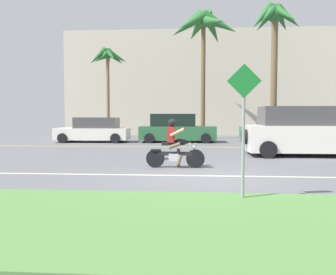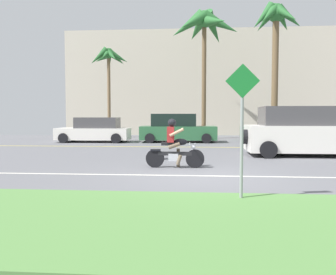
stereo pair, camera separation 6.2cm
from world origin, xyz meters
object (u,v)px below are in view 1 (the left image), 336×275
parked_car_2 (274,129)px  palm_tree_0 (108,60)px  suv_nearby (304,132)px  motorcyclist (175,147)px  palm_tree_2 (204,28)px  street_sign (244,118)px  parked_car_0 (94,130)px  parked_car_1 (176,129)px  palm_tree_1 (275,27)px

parked_car_2 → palm_tree_0: bearing=170.1°
parked_car_2 → suv_nearby: bearing=-94.5°
motorcyclist → palm_tree_0: palm_tree_0 is taller
motorcyclist → palm_tree_2: 15.29m
palm_tree_0 → street_sign: 19.96m
parked_car_2 → palm_tree_2: bearing=162.0°
parked_car_0 → parked_car_1: (4.82, 0.36, 0.09)m
parked_car_2 → palm_tree_1: size_ratio=0.47×
palm_tree_1 → street_sign: size_ratio=3.50×
palm_tree_1 → street_sign: bearing=-103.5°
palm_tree_1 → palm_tree_2: palm_tree_1 is taller
parked_car_0 → palm_tree_2: bearing=29.8°
parked_car_1 → palm_tree_1: palm_tree_1 is taller
palm_tree_0 → suv_nearby: bearing=-45.5°
parked_car_2 → palm_tree_2: size_ratio=0.48×
suv_nearby → palm_tree_2: bearing=110.5°
suv_nearby → palm_tree_1: size_ratio=0.53×
parked_car_1 → motorcyclist: bearing=-87.2°
palm_tree_1 → palm_tree_2: (-4.57, 0.34, 0.11)m
parked_car_2 → palm_tree_2: 8.12m
street_sign → motorcyclist: bearing=109.9°
motorcyclist → suv_nearby: 6.09m
motorcyclist → parked_car_0: motorcyclist is taller
parked_car_2 → palm_tree_0: size_ratio=0.66×
parked_car_1 → parked_car_2: (6.06, 1.90, -0.06)m
suv_nearby → parked_car_1: bearing=128.7°
street_sign → palm_tree_0: bearing=110.9°
palm_tree_1 → palm_tree_0: bearing=175.7°
palm_tree_1 → palm_tree_2: 4.59m
parked_car_2 → palm_tree_0: palm_tree_0 is taller
parked_car_0 → parked_car_2: size_ratio=1.02×
motorcyclist → street_sign: 4.48m
parked_car_0 → parked_car_2: parked_car_2 is taller
palm_tree_0 → palm_tree_1: (11.16, -0.84, 1.86)m
palm_tree_0 → motorcyclist: bearing=-68.9°
suv_nearby → palm_tree_2: size_ratio=0.54×
motorcyclist → palm_tree_2: bearing=85.3°
motorcyclist → parked_car_0: 11.32m
suv_nearby → parked_car_1: size_ratio=1.05×
parked_car_2 → palm_tree_2: (-4.43, 1.43, 6.65)m
motorcyclist → parked_car_1: bearing=92.8°
suv_nearby → parked_car_0: bearing=148.1°
palm_tree_0 → palm_tree_2: (6.59, -0.49, 1.97)m
motorcyclist → suv_nearby: bearing=36.9°
suv_nearby → parked_car_0: (-10.19, 6.33, -0.25)m
palm_tree_1 → motorcyclist: bearing=-113.1°
motorcyclist → parked_car_1: (-0.51, 10.35, 0.15)m
parked_car_0 → palm_tree_1: size_ratio=0.48×
palm_tree_1 → suv_nearby: bearing=-94.9°
suv_nearby → street_sign: bearing=-113.4°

